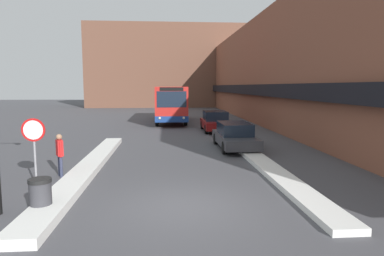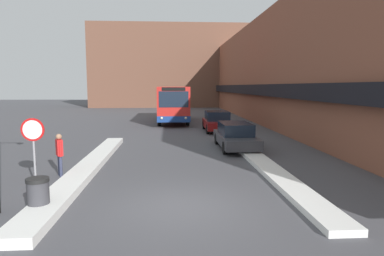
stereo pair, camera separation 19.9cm
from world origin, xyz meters
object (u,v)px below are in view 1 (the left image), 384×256
object	(u,v)px
stop_sign	(34,138)
pedestrian	(60,151)
city_bus	(171,103)
street_lamp	(0,60)
parked_car_middle	(215,121)
parked_car_front	(235,136)
trash_bin	(41,196)

from	to	relation	value
stop_sign	pedestrian	size ratio (longest dim) A/B	1.45
city_bus	street_lamp	distance (m)	23.68
parked_car_middle	street_lamp	xyz separation A→B (m)	(-7.82, -16.19, 3.25)
parked_car_middle	street_lamp	size ratio (longest dim) A/B	0.66
pedestrian	stop_sign	bearing A→B (deg)	-41.51
parked_car_front	pedestrian	xyz separation A→B (m)	(-7.63, -5.24, 0.26)
pedestrian	parked_car_front	bearing A→B (deg)	97.50
stop_sign	street_lamp	size ratio (longest dim) A/B	0.36
stop_sign	street_lamp	xyz separation A→B (m)	(0.18, -2.34, 2.32)
city_bus	stop_sign	xyz separation A→B (m)	(-4.78, -20.78, -0.13)
city_bus	parked_car_front	world-z (taller)	city_bus
street_lamp	city_bus	bearing A→B (deg)	78.73
parked_car_front	parked_car_middle	distance (m)	7.19
street_lamp	pedestrian	xyz separation A→B (m)	(0.19, 3.76, -3.04)
city_bus	trash_bin	distance (m)	23.53
street_lamp	trash_bin	size ratio (longest dim) A/B	6.81
parked_car_middle	pedestrian	xyz separation A→B (m)	(-7.63, -12.43, 0.21)
parked_car_front	pedestrian	size ratio (longest dim) A/B	2.96
city_bus	trash_bin	world-z (taller)	city_bus
stop_sign	street_lamp	world-z (taller)	street_lamp
street_lamp	trash_bin	xyz separation A→B (m)	(0.82, -0.06, -3.52)
pedestrian	city_bus	bearing A→B (deg)	140.17
parked_car_front	street_lamp	size ratio (longest dim) A/B	0.73
city_bus	street_lamp	xyz separation A→B (m)	(-4.61, -23.12, 2.19)
parked_car_front	stop_sign	size ratio (longest dim) A/B	2.04
parked_car_middle	trash_bin	xyz separation A→B (m)	(-7.00, -16.25, -0.27)
stop_sign	trash_bin	xyz separation A→B (m)	(0.99, -2.40, -1.20)
city_bus	parked_car_middle	xyz separation A→B (m)	(3.21, -6.94, -1.05)
trash_bin	stop_sign	bearing A→B (deg)	112.48
street_lamp	parked_car_middle	bearing A→B (deg)	64.22
street_lamp	trash_bin	distance (m)	3.62
city_bus	street_lamp	bearing A→B (deg)	-101.27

